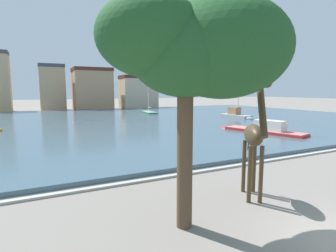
% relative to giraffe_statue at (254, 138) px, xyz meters
% --- Properties ---
extents(harbor_water, '(90.39, 51.36, 0.38)m').
position_rel_giraffe_statue_xyz_m(harbor_water, '(0.04, 30.18, -2.52)').
color(harbor_water, '#3D5666').
rests_on(harbor_water, ground).
extents(quay_edge_coping, '(90.39, 0.50, 0.12)m').
position_rel_giraffe_statue_xyz_m(quay_edge_coping, '(0.04, 4.25, -2.65)').
color(quay_edge_coping, '#ADA89E').
rests_on(quay_edge_coping, ground).
extents(giraffe_statue, '(1.97, 2.79, 5.31)m').
position_rel_giraffe_statue_xyz_m(giraffe_statue, '(0.00, 0.00, 0.00)').
color(giraffe_statue, '#42331E').
rests_on(giraffe_statue, ground).
extents(sailboat_red, '(4.37, 9.86, 8.43)m').
position_rel_giraffe_statue_xyz_m(sailboat_red, '(12.64, 12.21, -2.15)').
color(sailboat_red, red).
rests_on(sailboat_red, ground).
extents(sailboat_grey, '(2.06, 6.27, 8.35)m').
position_rel_giraffe_statue_xyz_m(sailboat_grey, '(20.43, 24.65, -2.03)').
color(sailboat_grey, '#939399').
rests_on(sailboat_grey, ground).
extents(sailboat_green, '(2.35, 6.85, 7.06)m').
position_rel_giraffe_statue_xyz_m(sailboat_green, '(11.41, 40.43, -2.36)').
color(sailboat_green, '#236B42').
rests_on(sailboat_green, ground).
extents(shade_tree, '(6.24, 4.44, 7.75)m').
position_rel_giraffe_statue_xyz_m(shade_tree, '(-3.55, -0.91, 3.35)').
color(shade_tree, brown).
rests_on(shade_tree, ground).
extents(townhouse_narrow_midrow, '(5.76, 5.26, 10.89)m').
position_rel_giraffe_statue_xyz_m(townhouse_narrow_midrow, '(-4.72, 61.57, 2.75)').
color(townhouse_narrow_midrow, tan).
rests_on(townhouse_narrow_midrow, ground).
extents(townhouse_tall_gabled, '(9.02, 8.05, 10.16)m').
position_rel_giraffe_statue_xyz_m(townhouse_tall_gabled, '(4.26, 59.48, 2.38)').
color(townhouse_tall_gabled, tan).
rests_on(townhouse_tall_gabled, ground).
extents(townhouse_end_terrace, '(9.11, 6.26, 8.57)m').
position_rel_giraffe_statue_xyz_m(townhouse_end_terrace, '(15.80, 58.12, 1.59)').
color(townhouse_end_terrace, '#C6B293').
rests_on(townhouse_end_terrace, ground).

